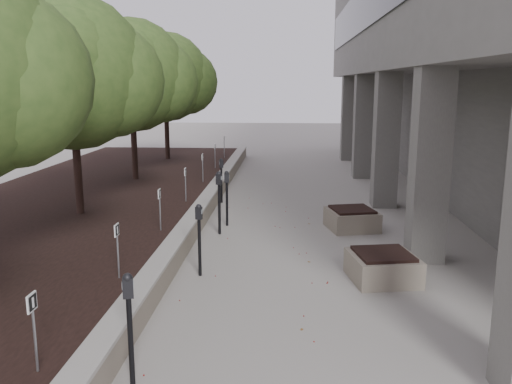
% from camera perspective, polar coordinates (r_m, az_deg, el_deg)
% --- Properties ---
extents(retaining_wall, '(0.39, 26.00, 0.50)m').
position_cam_1_polar(retaining_wall, '(14.53, -5.85, -2.04)').
color(retaining_wall, gray).
rests_on(retaining_wall, ground).
extents(planting_bed, '(7.00, 26.00, 0.40)m').
position_cam_1_polar(planting_bed, '(15.56, -19.33, -1.92)').
color(planting_bed, black).
rests_on(planting_bed, ground).
extents(crabapple_tree_3, '(4.60, 4.00, 5.44)m').
position_cam_1_polar(crabapple_tree_3, '(13.99, -19.04, 8.76)').
color(crabapple_tree_3, '#324E1E').
rests_on(crabapple_tree_3, planting_bed).
extents(crabapple_tree_4, '(4.60, 4.00, 5.44)m').
position_cam_1_polar(crabapple_tree_4, '(18.71, -13.18, 9.65)').
color(crabapple_tree_4, '#324E1E').
rests_on(crabapple_tree_4, planting_bed).
extents(crabapple_tree_5, '(4.60, 4.00, 5.44)m').
position_cam_1_polar(crabapple_tree_5, '(23.54, -9.68, 10.13)').
color(crabapple_tree_5, '#324E1E').
rests_on(crabapple_tree_5, planting_bed).
extents(parking_sign_2, '(0.04, 0.22, 0.96)m').
position_cam_1_polar(parking_sign_2, '(6.74, -22.70, -13.79)').
color(parking_sign_2, black).
rests_on(parking_sign_2, planting_bed).
extents(parking_sign_3, '(0.04, 0.22, 0.96)m').
position_cam_1_polar(parking_sign_3, '(9.33, -14.63, -6.17)').
color(parking_sign_3, black).
rests_on(parking_sign_3, planting_bed).
extents(parking_sign_4, '(0.04, 0.22, 0.96)m').
position_cam_1_polar(parking_sign_4, '(12.11, -10.27, -1.89)').
color(parking_sign_4, black).
rests_on(parking_sign_4, planting_bed).
extents(parking_sign_5, '(0.04, 0.22, 0.96)m').
position_cam_1_polar(parking_sign_5, '(14.97, -7.57, 0.78)').
color(parking_sign_5, black).
rests_on(parking_sign_5, planting_bed).
extents(parking_sign_6, '(0.04, 0.22, 0.96)m').
position_cam_1_polar(parking_sign_6, '(17.88, -5.75, 2.59)').
color(parking_sign_6, black).
rests_on(parking_sign_6, planting_bed).
extents(parking_sign_7, '(0.04, 0.22, 0.96)m').
position_cam_1_polar(parking_sign_7, '(20.81, -4.43, 3.89)').
color(parking_sign_7, black).
rests_on(parking_sign_7, planting_bed).
extents(parking_sign_8, '(0.04, 0.22, 0.96)m').
position_cam_1_polar(parking_sign_8, '(23.77, -3.44, 4.87)').
color(parking_sign_8, black).
rests_on(parking_sign_8, planting_bed).
extents(parking_meter_1, '(0.17, 0.14, 1.48)m').
position_cam_1_polar(parking_meter_1, '(6.76, -13.37, -14.37)').
color(parking_meter_1, black).
rests_on(parking_meter_1, ground).
extents(parking_meter_2, '(0.16, 0.13, 1.43)m').
position_cam_1_polar(parking_meter_2, '(10.27, -6.10, -5.16)').
color(parking_meter_2, black).
rests_on(parking_meter_2, ground).
extents(parking_meter_3, '(0.16, 0.12, 1.46)m').
position_cam_1_polar(parking_meter_3, '(13.79, -3.15, -0.69)').
color(parking_meter_3, black).
rests_on(parking_meter_3, ground).
extents(parking_meter_4, '(0.18, 0.15, 1.58)m').
position_cam_1_polar(parking_meter_4, '(13.02, -3.97, -1.18)').
color(parking_meter_4, black).
rests_on(parking_meter_4, ground).
extents(parking_meter_5, '(0.16, 0.14, 1.40)m').
position_cam_1_polar(parking_meter_5, '(16.48, -3.73, 1.22)').
color(parking_meter_5, black).
rests_on(parking_meter_5, ground).
extents(planter_front, '(1.37, 1.37, 0.55)m').
position_cam_1_polar(planter_front, '(10.39, 13.46, -7.76)').
color(planter_front, gray).
rests_on(planter_front, ground).
extents(planter_back, '(1.40, 1.40, 0.54)m').
position_cam_1_polar(planter_back, '(13.78, 10.25, -2.83)').
color(planter_back, gray).
rests_on(planter_back, ground).
extents(berry_scatter, '(3.30, 14.10, 0.02)m').
position_cam_1_polar(berry_scatter, '(10.60, -0.02, -8.56)').
color(berry_scatter, maroon).
rests_on(berry_scatter, ground).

